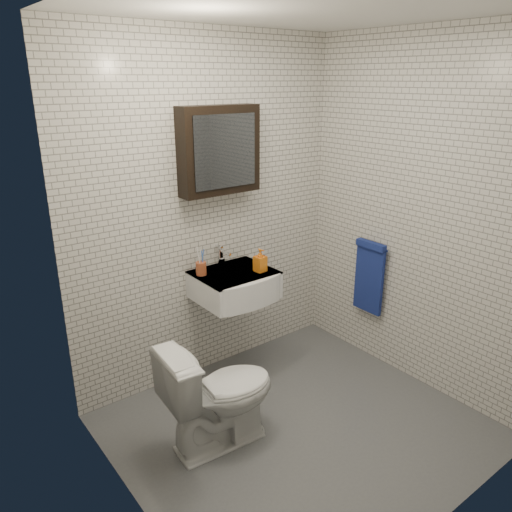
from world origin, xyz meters
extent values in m
cube|color=#53565B|center=(0.00, 0.00, 0.01)|extent=(2.20, 2.00, 0.01)
cube|color=silver|center=(0.00, 1.00, 1.25)|extent=(2.20, 0.02, 2.50)
cube|color=silver|center=(0.00, -1.00, 1.25)|extent=(2.20, 0.02, 2.50)
cube|color=silver|center=(-1.10, 0.00, 1.25)|extent=(0.02, 2.00, 2.50)
cube|color=silver|center=(1.10, 0.00, 1.25)|extent=(0.02, 2.00, 2.50)
cube|color=white|center=(0.00, 0.00, 2.50)|extent=(2.20, 2.00, 0.02)
cube|color=white|center=(0.05, 0.78, 0.75)|extent=(0.55, 0.45, 0.20)
cylinder|color=silver|center=(0.05, 0.80, 0.84)|extent=(0.31, 0.31, 0.02)
cylinder|color=silver|center=(0.05, 0.80, 0.85)|extent=(0.04, 0.04, 0.01)
cube|color=white|center=(0.05, 0.78, 0.84)|extent=(0.55, 0.45, 0.01)
cylinder|color=silver|center=(0.05, 0.94, 0.88)|extent=(0.06, 0.06, 0.06)
cylinder|color=silver|center=(0.05, 0.94, 0.94)|extent=(0.03, 0.03, 0.08)
cylinder|color=silver|center=(0.05, 0.88, 0.97)|extent=(0.02, 0.12, 0.02)
cube|color=silver|center=(0.05, 0.97, 0.99)|extent=(0.02, 0.09, 0.01)
cube|color=black|center=(0.05, 0.93, 1.70)|extent=(0.60, 0.14, 0.60)
cube|color=#3F444C|center=(0.05, 0.85, 1.70)|extent=(0.49, 0.01, 0.49)
cylinder|color=silver|center=(1.06, 0.35, 0.95)|extent=(0.02, 0.30, 0.02)
cylinder|color=silver|center=(1.08, 0.48, 0.95)|extent=(0.04, 0.02, 0.02)
cylinder|color=silver|center=(1.08, 0.22, 0.95)|extent=(0.04, 0.02, 0.02)
cube|color=navy|center=(1.05, 0.35, 0.68)|extent=(0.03, 0.26, 0.54)
cube|color=navy|center=(1.04, 0.35, 0.96)|extent=(0.05, 0.26, 0.05)
cylinder|color=#A04828|center=(-0.17, 0.87, 0.90)|extent=(0.09, 0.09, 0.09)
cylinder|color=white|center=(-0.18, 0.86, 0.96)|extent=(0.02, 0.03, 0.18)
cylinder|color=#3E6DC8|center=(-0.15, 0.87, 0.95)|extent=(0.01, 0.02, 0.16)
cylinder|color=white|center=(-0.17, 0.89, 0.96)|extent=(0.02, 0.03, 0.19)
cylinder|color=#3E6DC8|center=(-0.15, 0.88, 0.95)|extent=(0.02, 0.04, 0.17)
imported|color=orange|center=(0.21, 0.67, 0.93)|extent=(0.08, 0.09, 0.17)
imported|color=white|center=(-0.47, 0.21, 0.36)|extent=(0.73, 0.46, 0.71)
camera|label=1|loc=(-1.87, -1.97, 2.17)|focal=35.00mm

